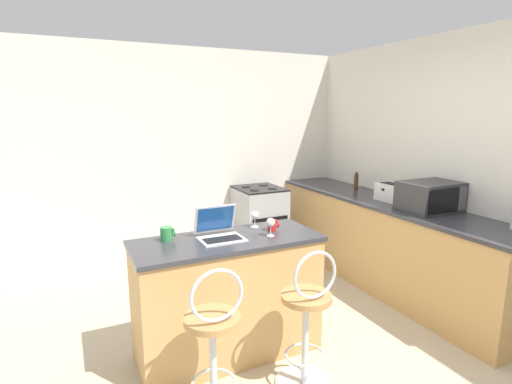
{
  "coord_description": "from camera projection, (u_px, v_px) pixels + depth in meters",
  "views": [
    {
      "loc": [
        -1.38,
        -2.09,
        1.86
      ],
      "look_at": [
        0.39,
        1.59,
        1.03
      ],
      "focal_mm": 28.0,
      "sensor_mm": 36.0,
      "label": 1
    }
  ],
  "objects": [
    {
      "name": "microwave",
      "position": [
        430.0,
        196.0,
        3.76
      ],
      "size": [
        0.54,
        0.4,
        0.28
      ],
      "color": "#2D2D30",
      "rests_on": "counter_right"
    },
    {
      "name": "wall_right",
      "position": [
        507.0,
        178.0,
        3.4
      ],
      "size": [
        0.06,
        12.0,
        2.6
      ],
      "color": "silver",
      "rests_on": "ground_plane"
    },
    {
      "name": "mug_green",
      "position": [
        167.0,
        234.0,
        2.9
      ],
      "size": [
        0.1,
        0.09,
        0.1
      ],
      "color": "#338447",
      "rests_on": "breakfast_bar"
    },
    {
      "name": "pepper_mill",
      "position": [
        356.0,
        181.0,
        4.78
      ],
      "size": [
        0.05,
        0.05,
        0.22
      ],
      "color": "#4C2D19",
      "rests_on": "counter_right"
    },
    {
      "name": "breakfast_bar",
      "position": [
        228.0,
        297.0,
        3.05
      ],
      "size": [
        1.4,
        0.58,
        0.93
      ],
      "color": "tan",
      "rests_on": "ground_plane"
    },
    {
      "name": "wine_glass_short",
      "position": [
        271.0,
        223.0,
        3.0
      ],
      "size": [
        0.07,
        0.07,
        0.14
      ],
      "color": "silver",
      "rests_on": "breakfast_bar"
    },
    {
      "name": "counter_right",
      "position": [
        382.0,
        242.0,
        4.33
      ],
      "size": [
        0.66,
        3.12,
        0.93
      ],
      "color": "tan",
      "rests_on": "ground_plane"
    },
    {
      "name": "bar_stool_far",
      "position": [
        307.0,
        324.0,
        2.66
      ],
      "size": [
        0.4,
        0.4,
        1.0
      ],
      "color": "silver",
      "rests_on": "ground_plane"
    },
    {
      "name": "ground_plane",
      "position": [
        304.0,
        381.0,
        2.8
      ],
      "size": [
        20.0,
        20.0,
        0.0
      ],
      "primitive_type": "plane",
      "color": "#BCAD8E"
    },
    {
      "name": "toaster",
      "position": [
        390.0,
        192.0,
        4.19
      ],
      "size": [
        0.2,
        0.28,
        0.19
      ],
      "color": "silver",
      "rests_on": "counter_right"
    },
    {
      "name": "bar_stool_near",
      "position": [
        214.0,
        349.0,
        2.38
      ],
      "size": [
        0.4,
        0.4,
        1.0
      ],
      "color": "silver",
      "rests_on": "ground_plane"
    },
    {
      "name": "laptop",
      "position": [
        219.0,
        230.0,
        2.97
      ],
      "size": [
        0.32,
        0.29,
        0.24
      ],
      "color": "silver",
      "rests_on": "breakfast_bar"
    },
    {
      "name": "mug_red",
      "position": [
        272.0,
        225.0,
        3.15
      ],
      "size": [
        0.09,
        0.07,
        0.09
      ],
      "color": "red",
      "rests_on": "breakfast_bar"
    },
    {
      "name": "stove_range",
      "position": [
        259.0,
        224.0,
        5.03
      ],
      "size": [
        0.55,
        0.61,
        0.94
      ],
      "color": "#9EA3A8",
      "rests_on": "ground_plane"
    },
    {
      "name": "wine_glass_tall",
      "position": [
        255.0,
        216.0,
        3.23
      ],
      "size": [
        0.07,
        0.07,
        0.13
      ],
      "color": "silver",
      "rests_on": "breakfast_bar"
    },
    {
      "name": "wall_back",
      "position": [
        190.0,
        158.0,
        4.85
      ],
      "size": [
        12.0,
        0.06,
        2.6
      ],
      "color": "silver",
      "rests_on": "ground_plane"
    }
  ]
}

